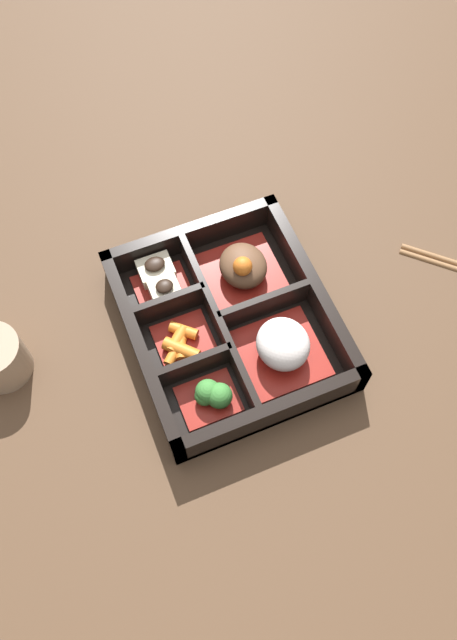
# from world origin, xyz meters

# --- Properties ---
(ground_plane) EXTENTS (3.00, 3.00, 0.00)m
(ground_plane) POSITION_xyz_m (0.00, 0.00, 0.00)
(ground_plane) COLOR #4C3523
(bento_base) EXTENTS (0.27, 0.23, 0.01)m
(bento_base) POSITION_xyz_m (0.00, 0.00, 0.01)
(bento_base) COLOR black
(bento_base) RESTS_ON ground_plane
(bento_rim) EXTENTS (0.27, 0.23, 0.05)m
(bento_rim) POSITION_xyz_m (-0.00, -0.00, 0.02)
(bento_rim) COLOR black
(bento_rim) RESTS_ON ground_plane
(bowl_stew) EXTENTS (0.10, 0.09, 0.06)m
(bowl_stew) POSITION_xyz_m (-0.06, 0.04, 0.03)
(bowl_stew) COLOR maroon
(bowl_stew) RESTS_ON bento_base
(bowl_rice) EXTENTS (0.10, 0.09, 0.05)m
(bowl_rice) POSITION_xyz_m (0.06, 0.04, 0.03)
(bowl_rice) COLOR maroon
(bowl_rice) RESTS_ON bento_base
(bowl_tofu) EXTENTS (0.07, 0.07, 0.04)m
(bowl_tofu) POSITION_xyz_m (-0.08, -0.06, 0.02)
(bowl_tofu) COLOR maroon
(bowl_tofu) RESTS_ON bento_base
(bowl_carrots) EXTENTS (0.07, 0.07, 0.02)m
(bowl_carrots) POSITION_xyz_m (0.00, -0.06, 0.02)
(bowl_carrots) COLOR maroon
(bowl_carrots) RESTS_ON bento_base
(bowl_greens) EXTENTS (0.06, 0.07, 0.03)m
(bowl_greens) POSITION_xyz_m (0.08, -0.05, 0.03)
(bowl_greens) COLOR maroon
(bowl_greens) RESTS_ON bento_base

